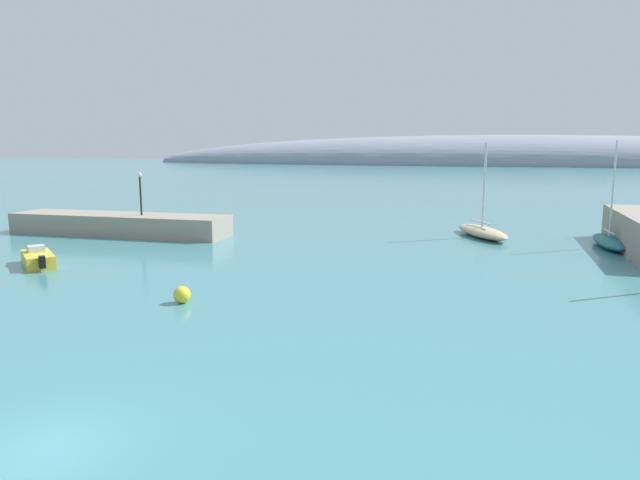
# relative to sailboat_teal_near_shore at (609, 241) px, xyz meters

# --- Properties ---
(water) EXTENTS (600.00, 600.00, 0.00)m
(water) POSITION_rel_sailboat_teal_near_shore_xyz_m (-19.24, -36.65, -0.49)
(water) COLOR teal
(water) RESTS_ON ground
(breakwater_rocks) EXTENTS (19.97, 4.99, 1.79)m
(breakwater_rocks) POSITION_rel_sailboat_teal_near_shore_xyz_m (-40.10, -5.49, 0.41)
(breakwater_rocks) COLOR gray
(breakwater_rocks) RESTS_ON ground
(distant_ridge) EXTENTS (323.45, 53.59, 25.20)m
(distant_ridge) POSITION_rel_sailboat_teal_near_shore_xyz_m (-9.91, 207.40, -0.49)
(distant_ridge) COLOR gray
(distant_ridge) RESTS_ON ground
(sailboat_teal_near_shore) EXTENTS (2.19, 7.00, 8.12)m
(sailboat_teal_near_shore) POSITION_rel_sailboat_teal_near_shore_xyz_m (0.00, 0.00, 0.00)
(sailboat_teal_near_shore) COLOR #1E6B70
(sailboat_teal_near_shore) RESTS_ON water
(sailboat_sand_mid_mooring) EXTENTS (5.70, 8.03, 7.95)m
(sailboat_sand_mid_mooring) POSITION_rel_sailboat_teal_near_shore_xyz_m (-9.42, 2.36, 0.02)
(sailboat_sand_mid_mooring) COLOR #C6B284
(sailboat_sand_mid_mooring) RESTS_ON water
(motorboat_yellow_foreground) EXTENTS (4.13, 3.85, 1.24)m
(motorboat_yellow_foreground) POSITION_rel_sailboat_teal_near_shore_xyz_m (-36.77, -18.46, -0.02)
(motorboat_yellow_foreground) COLOR yellow
(motorboat_yellow_foreground) RESTS_ON water
(mooring_buoy_yellow) EXTENTS (0.85, 0.85, 0.85)m
(mooring_buoy_yellow) POSITION_rel_sailboat_teal_near_shore_xyz_m (-23.13, -23.54, -0.06)
(mooring_buoy_yellow) COLOR yellow
(mooring_buoy_yellow) RESTS_ON water
(harbor_lamp_post) EXTENTS (0.36, 0.36, 3.68)m
(harbor_lamp_post) POSITION_rel_sailboat_teal_near_shore_xyz_m (-37.74, -5.57, 3.62)
(harbor_lamp_post) COLOR black
(harbor_lamp_post) RESTS_ON breakwater_rocks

